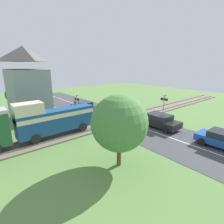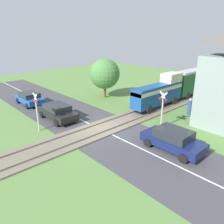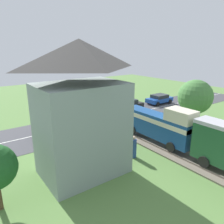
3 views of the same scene
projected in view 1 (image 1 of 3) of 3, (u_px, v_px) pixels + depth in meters
ground_plane at (120, 120)px, 20.31m from camera, size 60.00×60.00×0.00m
road_surface at (120, 120)px, 20.31m from camera, size 48.00×6.40×0.02m
track_bed at (120, 120)px, 20.29m from camera, size 2.80×48.00×0.24m
car_near_crossing at (159, 120)px, 17.83m from camera, size 4.25×1.99×1.41m
car_far_side at (84, 107)px, 23.46m from camera, size 4.14×1.98×1.45m
car_behind_queue at (224, 140)px, 13.42m from camera, size 3.92×1.95×1.31m
crossing_signal_west_approach at (164, 103)px, 19.77m from camera, size 0.90×0.18×3.12m
crossing_signal_east_approach at (77, 103)px, 19.78m from camera, size 0.90×0.18×3.12m
station_building at (27, 85)px, 19.61m from camera, size 5.48×3.95×8.19m
pedestrian_by_station at (37, 122)px, 17.34m from camera, size 0.41×0.41×1.65m
tree_by_station at (14, 95)px, 23.44m from camera, size 2.17×2.17×3.41m
tree_roadside_hedge at (119, 123)px, 10.59m from camera, size 3.51×3.51×4.61m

